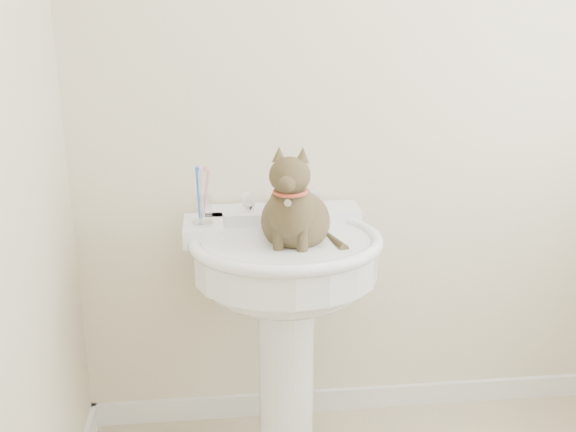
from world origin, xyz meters
name	(u,v)px	position (x,y,z in m)	size (l,w,h in m)	color
wall_back	(386,94)	(0.00, 1.10, 1.25)	(2.20, 0.00, 2.50)	beige
baseboard_back	(373,397)	(0.00, 1.09, 0.04)	(2.20, 0.02, 0.09)	white
pedestal_sink	(285,282)	(-0.39, 0.81, 0.69)	(0.64, 0.62, 0.88)	white
faucet	(281,200)	(-0.38, 0.96, 0.92)	(0.28, 0.12, 0.14)	silver
soap_bar	(295,200)	(-0.32, 1.06, 0.89)	(0.09, 0.06, 0.03)	#F9473C
toothbrush_cup	(203,209)	(-0.64, 0.87, 0.92)	(0.07, 0.07, 0.19)	silver
cat	(295,214)	(-0.36, 0.78, 0.93)	(0.24, 0.30, 0.44)	#4E4225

